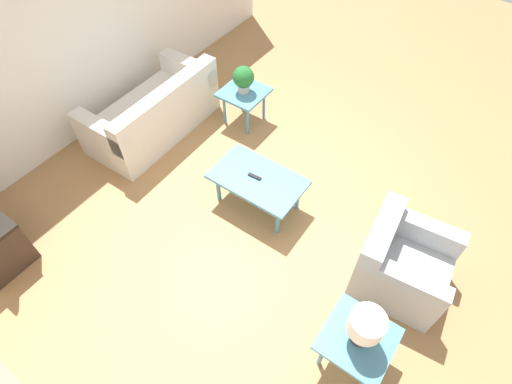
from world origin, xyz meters
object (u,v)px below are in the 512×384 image
Objects in this scene: sofa at (155,113)px; armchair at (399,264)px; potted_plant at (243,78)px; side_table_plant at (244,95)px; coffee_table at (258,181)px; side_table_lamp at (357,341)px; table_lamp at (365,327)px.

sofa is 2.04× the size of armchair.
side_table_plant is at bearing 180.00° from potted_plant.
armchair is 1.54× the size of side_table_plant.
coffee_table is 1.80× the size of side_table_lamp.
armchair is at bearing 157.03° from side_table_plant.
sofa is 4.55× the size of table_lamp.
side_table_plant reaches higher than coffee_table.
potted_plant is at bearing -37.96° from table_lamp.
table_lamp reaches higher than potted_plant.
side_table_lamp is (0.01, 0.97, 0.10)m from armchair.
table_lamp is (-3.62, 1.27, 0.46)m from sofa.
sofa is 3.15× the size of side_table_lamp.
coffee_table is 2.03m from table_lamp.
side_table_plant is 1.58× the size of potted_plant.
armchair is 3.02m from potted_plant.
armchair is 2.99m from side_table_plant.
table_lamp is (-2.74, 2.14, 0.05)m from potted_plant.
sofa reaches higher than coffee_table.
side_table_lamp is 0.33m from table_lamp.
table_lamp reaches higher than coffee_table.
armchair is 2.23× the size of table_lamp.
table_lamp is at bearing 142.04° from potted_plant.
armchair is 1.06m from table_lamp.
side_table_lamp is (-2.74, 2.14, 0.00)m from side_table_plant.
side_table_lamp is 1.45× the size of table_lamp.
table_lamp is at bearing 142.04° from side_table_plant.
sofa is 3.15× the size of side_table_plant.
table_lamp is at bearing 69.90° from sofa.
table_lamp is (-1.72, 1.00, 0.36)m from coffee_table.
potted_plant reaches higher than sofa.
armchair reaches higher than side_table_lamp.
side_table_lamp is (-3.62, 1.27, 0.14)m from sofa.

